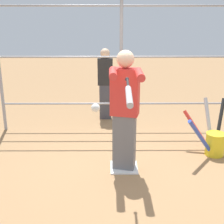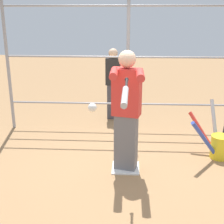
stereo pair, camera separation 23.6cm
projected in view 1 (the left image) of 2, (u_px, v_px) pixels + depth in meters
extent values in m
plane|color=#9E754C|center=(124.00, 168.00, 4.65)|extent=(24.00, 24.00, 0.00)
cube|color=white|center=(124.00, 167.00, 4.64)|extent=(0.40, 0.40, 0.02)
cylinder|color=#939399|center=(121.00, 57.00, 5.72)|extent=(0.06, 0.06, 2.85)
cylinder|color=#939399|center=(121.00, 104.00, 6.00)|extent=(4.53, 0.04, 0.04)
cylinder|color=#939399|center=(121.00, 57.00, 5.72)|extent=(4.53, 0.04, 0.04)
cylinder|color=#939399|center=(122.00, 6.00, 5.45)|extent=(4.53, 0.04, 0.04)
cube|color=slate|center=(124.00, 142.00, 4.52)|extent=(0.35, 0.27, 0.84)
cube|color=red|center=(125.00, 92.00, 4.28)|extent=(0.43, 0.31, 0.66)
sphere|color=beige|center=(125.00, 59.00, 4.14)|extent=(0.24, 0.24, 0.24)
cylinder|color=red|center=(140.00, 74.00, 3.93)|extent=(0.10, 0.47, 0.10)
cylinder|color=red|center=(113.00, 73.00, 4.01)|extent=(0.10, 0.47, 0.10)
sphere|color=black|center=(127.00, 79.00, 3.75)|extent=(0.05, 0.05, 0.05)
cylinder|color=black|center=(128.00, 84.00, 3.59)|extent=(0.04, 0.35, 0.06)
cylinder|color=#B2B2B7|center=(129.00, 96.00, 3.19)|extent=(0.08, 0.52, 0.11)
sphere|color=white|center=(96.00, 108.00, 3.36)|extent=(0.10, 0.10, 0.10)
cylinder|color=yellow|center=(215.00, 144.00, 5.02)|extent=(0.30, 0.30, 0.37)
torus|color=yellow|center=(216.00, 134.00, 4.96)|extent=(0.31, 0.31, 0.01)
cylinder|color=#B2B2B7|center=(209.00, 124.00, 5.18)|extent=(0.15, 0.45, 0.83)
cylinder|color=black|center=(219.00, 124.00, 5.17)|extent=(0.27, 0.45, 0.82)
cylinder|color=red|center=(197.00, 131.00, 5.17)|extent=(0.47, 0.41, 0.63)
cylinder|color=#334CB2|center=(201.00, 138.00, 4.79)|extent=(0.55, 0.38, 0.70)
cube|color=#3F3F47|center=(105.00, 102.00, 6.68)|extent=(0.25, 0.15, 0.75)
cube|color=black|center=(105.00, 72.00, 6.48)|extent=(0.31, 0.17, 0.56)
sphere|color=beige|center=(105.00, 53.00, 6.36)|extent=(0.19, 0.19, 0.19)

